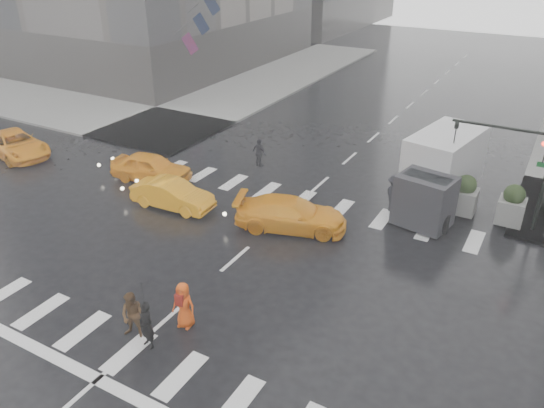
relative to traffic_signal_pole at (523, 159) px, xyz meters
The scene contains 17 objects.
ground 12.47m from the traffic_signal_pole, 138.36° to the right, with size 120.00×120.00×0.00m, color black.
sidewalk_nw 30.21m from the traffic_signal_pole, 161.58° to the left, with size 35.00×35.00×0.15m, color gray.
road_markings 12.47m from the traffic_signal_pole, 138.36° to the right, with size 18.00×48.00×0.01m, color silver, non-canonical shape.
traffic_signal_pole is the anchor object (origin of this frame).
planter_west 3.01m from the traffic_signal_pole, behind, with size 1.10×1.10×1.80m.
planter_mid 2.24m from the traffic_signal_pole, 91.76° to the left, with size 1.10×1.10×1.80m.
flag_cluster 26.38m from the traffic_signal_pole, 156.46° to the left, with size 2.87×3.06×4.69m.
pedestrian_black 16.11m from the traffic_signal_pole, 122.64° to the right, with size 1.18×1.19×2.43m.
pedestrian_brown 16.46m from the traffic_signal_pole, 124.98° to the right, with size 0.80×0.62×1.64m, color #4A311A.
pedestrian_orange 14.89m from the traffic_signal_pole, 124.19° to the right, with size 0.86×0.61×1.64m.
pedestrian_far_a 13.14m from the traffic_signal_pole, behind, with size 0.94×0.57×1.60m, color black.
pedestrian_far_b 5.48m from the traffic_signal_pole, 167.27° to the right, with size 1.18×0.65×1.83m, color black.
taxi_front 17.45m from the traffic_signal_pole, 167.15° to the right, with size 1.69×4.21×1.43m, color #FF9B0D.
taxi_mid 15.28m from the traffic_signal_pole, 157.76° to the right, with size 1.39×3.98×1.31m, color #FF9B0D.
taxi_rear 9.83m from the traffic_signal_pole, 149.95° to the right, with size 1.96×4.25×1.40m, color #FF9B0D.
taxi_far 26.48m from the traffic_signal_pole, 168.96° to the right, with size 2.31×4.43×1.39m, color #FF9B0D.
box_truck 3.68m from the traffic_signal_pole, behind, with size 2.35×6.27×3.33m.
Camera 1 is at (9.94, -14.66, 11.52)m, focal length 35.00 mm.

